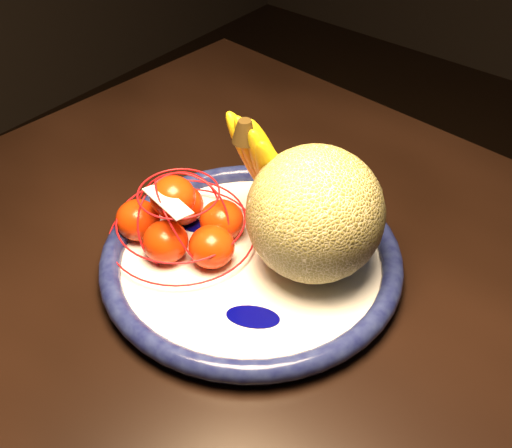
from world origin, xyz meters
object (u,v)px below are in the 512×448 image
Objects in this scene: fruit_bowl at (251,259)px; cantaloupe at (315,214)px; banana_bunch at (269,167)px; mandarin_bag at (182,222)px; dining_table at (408,428)px.

fruit_bowl is 2.32× the size of cantaloupe.
banana_bunch reaches higher than mandarin_bag.
cantaloupe is at bearing 165.29° from dining_table.
dining_table is 0.29m from fruit_bowl.
cantaloupe is (-0.20, 0.07, 0.19)m from dining_table.
banana_bunch is 0.14m from mandarin_bag.
cantaloupe is 0.19m from mandarin_bag.
mandarin_bag reaches higher than fruit_bowl.
banana_bunch is (-0.29, 0.10, 0.20)m from dining_table.
fruit_bowl is (-0.27, 0.03, 0.10)m from dining_table.
banana_bunch reaches higher than dining_table.
banana_bunch is at bearing 55.99° from mandarin_bag.
mandarin_bag is at bearing -156.14° from cantaloupe.
fruit_bowl is at bearing -49.14° from banana_bunch.
banana_bunch is at bearing 166.02° from dining_table.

